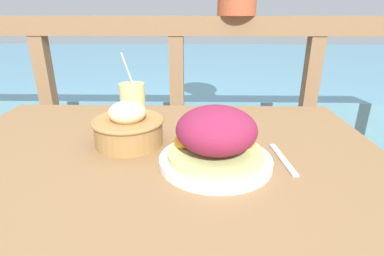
# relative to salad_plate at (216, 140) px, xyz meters

# --- Properties ---
(patio_table) EXTENTS (1.27, 0.91, 0.78)m
(patio_table) POSITION_rel_salad_plate_xyz_m (-0.16, 0.06, -0.16)
(patio_table) COLOR olive
(patio_table) RESTS_ON ground_plane
(railing_fence) EXTENTS (2.80, 0.08, 1.13)m
(railing_fence) POSITION_rel_salad_plate_xyz_m (-0.16, 0.83, -0.08)
(railing_fence) COLOR brown
(railing_fence) RESTS_ON ground_plane
(sea_backdrop) EXTENTS (12.00, 4.00, 0.55)m
(sea_backdrop) POSITION_rel_salad_plate_xyz_m (-0.16, 3.33, -0.57)
(sea_backdrop) COLOR #568EA8
(sea_backdrop) RESTS_ON ground_plane
(salad_plate) EXTENTS (0.29, 0.29, 0.15)m
(salad_plate) POSITION_rel_salad_plate_xyz_m (0.00, 0.00, 0.00)
(salad_plate) COLOR white
(salad_plate) RESTS_ON patio_table
(drink_glass) EXTENTS (0.09, 0.09, 0.25)m
(drink_glass) POSITION_rel_salad_plate_xyz_m (-0.27, 0.29, 0.00)
(drink_glass) COLOR #DBCC7F
(drink_glass) RESTS_ON patio_table
(bread_basket) EXTENTS (0.21, 0.21, 0.13)m
(bread_basket) POSITION_rel_salad_plate_xyz_m (-0.25, 0.12, -0.01)
(bread_basket) COLOR olive
(bread_basket) RESTS_ON patio_table
(fork) EXTENTS (0.03, 0.18, 0.00)m
(fork) POSITION_rel_salad_plate_xyz_m (0.18, 0.03, -0.06)
(fork) COLOR silver
(fork) RESTS_ON patio_table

